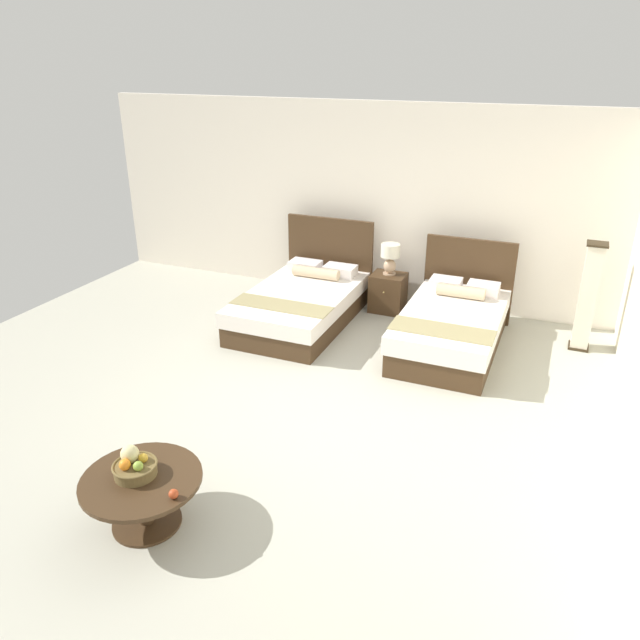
# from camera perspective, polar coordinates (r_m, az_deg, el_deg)

# --- Properties ---
(ground_plane) EXTENTS (9.60, 10.32, 0.02)m
(ground_plane) POSITION_cam_1_polar(r_m,az_deg,el_deg) (6.40, -0.70, -8.35)
(ground_plane) COLOR #B6B4A3
(wall_back) EXTENTS (9.60, 0.12, 2.80)m
(wall_back) POSITION_cam_1_polar(r_m,az_deg,el_deg) (8.83, 8.11, 10.52)
(wall_back) COLOR silver
(wall_back) RESTS_ON ground
(bed_near_window) EXTENTS (1.32, 2.21, 1.21)m
(bed_near_window) POSITION_cam_1_polar(r_m,az_deg,el_deg) (8.28, -1.64, 1.68)
(bed_near_window) COLOR #402C19
(bed_near_window) RESTS_ON ground
(bed_near_corner) EXTENTS (1.19, 2.09, 1.14)m
(bed_near_corner) POSITION_cam_1_polar(r_m,az_deg,el_deg) (7.71, 12.29, -0.49)
(bed_near_corner) COLOR #402C19
(bed_near_corner) RESTS_ON ground
(nightstand) EXTENTS (0.47, 0.44, 0.54)m
(nightstand) POSITION_cam_1_polar(r_m,az_deg,el_deg) (8.68, 6.39, 2.57)
(nightstand) COLOR #402C19
(nightstand) RESTS_ON ground
(table_lamp) EXTENTS (0.26, 0.26, 0.44)m
(table_lamp) POSITION_cam_1_polar(r_m,az_deg,el_deg) (8.52, 6.59, 5.97)
(table_lamp) COLOR tan
(table_lamp) RESTS_ON nightstand
(coffee_table) EXTENTS (0.92, 0.92, 0.44)m
(coffee_table) POSITION_cam_1_polar(r_m,az_deg,el_deg) (5.02, -16.28, -15.03)
(coffee_table) COLOR #402C19
(coffee_table) RESTS_ON ground
(fruit_bowl) EXTENTS (0.34, 0.34, 0.22)m
(fruit_bowl) POSITION_cam_1_polar(r_m,az_deg,el_deg) (4.95, -17.02, -12.92)
(fruit_bowl) COLOR brown
(fruit_bowl) RESTS_ON coffee_table
(loose_apple) EXTENTS (0.07, 0.07, 0.07)m
(loose_apple) POSITION_cam_1_polar(r_m,az_deg,el_deg) (4.68, -13.56, -15.57)
(loose_apple) COLOR #B8421F
(loose_apple) RESTS_ON coffee_table
(floor_lamp_corner) EXTENTS (0.24, 0.24, 1.36)m
(floor_lamp_corner) POSITION_cam_1_polar(r_m,az_deg,el_deg) (8.04, 23.79, 1.96)
(floor_lamp_corner) COLOR #302415
(floor_lamp_corner) RESTS_ON ground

